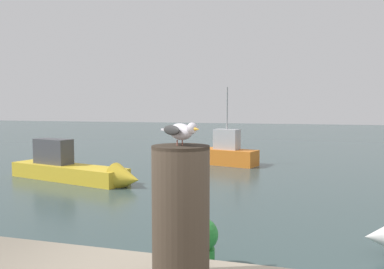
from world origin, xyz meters
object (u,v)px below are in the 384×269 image
at_px(channel_buoy, 202,241).
at_px(mooring_post, 181,214).
at_px(boat_yellow, 76,170).
at_px(boat_orange, 214,153).
at_px(seagull, 181,131).

bearing_deg(channel_buoy, mooring_post, -77.23).
bearing_deg(channel_buoy, boat_yellow, 135.45).
height_order(boat_orange, channel_buoy, boat_orange).
xyz_separation_m(seagull, boat_orange, (-3.44, 16.07, -2.10)).
distance_m(boat_orange, channel_buoy, 12.27).
distance_m(mooring_post, seagull, 0.51).
bearing_deg(boat_yellow, seagull, -54.71).
distance_m(seagull, boat_yellow, 12.91).
height_order(mooring_post, channel_buoy, mooring_post).
bearing_deg(seagull, boat_yellow, 125.29).
bearing_deg(seagull, mooring_post, 137.86).
xyz_separation_m(boat_orange, channel_buoy, (2.52, -12.01, -0.03)).
xyz_separation_m(boat_orange, boat_yellow, (-3.91, -5.69, -0.09)).
relative_size(mooring_post, seagull, 2.61).
relative_size(seagull, channel_buoy, 0.24).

